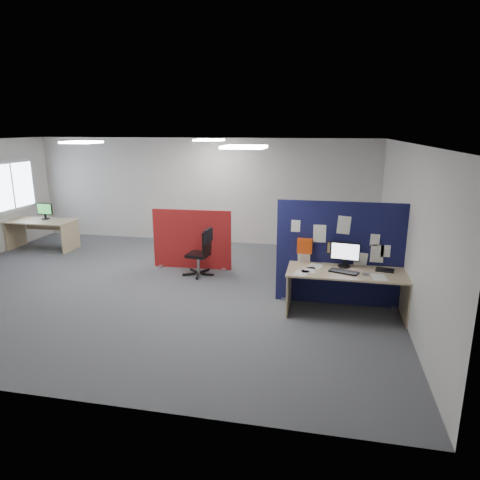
% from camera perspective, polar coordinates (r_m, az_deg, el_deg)
% --- Properties ---
extents(floor, '(9.00, 9.00, 0.00)m').
position_cam_1_polar(floor, '(8.40, -11.73, -6.08)').
color(floor, '#55585D').
rests_on(floor, ground).
extents(ceiling, '(9.00, 7.00, 0.02)m').
position_cam_1_polar(ceiling, '(7.87, -12.76, 12.64)').
color(ceiling, white).
rests_on(ceiling, wall_back).
extents(wall_back, '(9.00, 0.02, 2.70)m').
position_cam_1_polar(wall_back, '(11.27, -5.11, 6.55)').
color(wall_back, silver).
rests_on(wall_back, floor).
extents(wall_front, '(9.00, 0.02, 2.70)m').
position_cam_1_polar(wall_front, '(5.13, -27.96, -5.07)').
color(wall_front, silver).
rests_on(wall_front, floor).
extents(wall_right, '(0.02, 7.00, 2.70)m').
position_cam_1_polar(wall_right, '(7.48, 21.28, 1.44)').
color(wall_right, silver).
rests_on(wall_right, floor).
extents(window, '(0.06, 1.70, 1.30)m').
position_cam_1_polar(window, '(12.03, -28.17, 6.36)').
color(window, white).
rests_on(window, wall_left).
extents(ceiling_lights, '(4.10, 4.10, 0.04)m').
position_cam_1_polar(ceiling_lights, '(8.37, -8.72, 12.72)').
color(ceiling_lights, white).
rests_on(ceiling_lights, ceiling).
extents(navy_divider, '(2.15, 0.30, 1.78)m').
position_cam_1_polar(navy_divider, '(7.36, 13.14, -1.85)').
color(navy_divider, '#0E1435').
rests_on(navy_divider, floor).
extents(main_desk, '(1.89, 0.84, 0.73)m').
position_cam_1_polar(main_desk, '(7.13, 13.98, -5.17)').
color(main_desk, tan).
rests_on(main_desk, floor).
extents(monitor_main, '(0.48, 0.20, 0.42)m').
position_cam_1_polar(monitor_main, '(7.16, 13.80, -1.74)').
color(monitor_main, black).
rests_on(monitor_main, main_desk).
extents(keyboard, '(0.48, 0.32, 0.02)m').
position_cam_1_polar(keyboard, '(6.95, 13.67, -4.13)').
color(keyboard, black).
rests_on(keyboard, main_desk).
extents(mouse, '(0.11, 0.08, 0.03)m').
position_cam_1_polar(mouse, '(6.91, 16.43, -4.40)').
color(mouse, '#A1A2A7').
rests_on(mouse, main_desk).
extents(paper_tray, '(0.32, 0.27, 0.01)m').
position_cam_1_polar(paper_tray, '(7.23, 18.75, -3.82)').
color(paper_tray, black).
rests_on(paper_tray, main_desk).
extents(red_divider, '(1.70, 0.30, 1.28)m').
position_cam_1_polar(red_divider, '(9.17, -6.42, 0.02)').
color(red_divider, maroon).
rests_on(red_divider, floor).
extents(second_desk, '(1.60, 0.80, 0.73)m').
position_cam_1_polar(second_desk, '(11.71, -24.80, 1.58)').
color(second_desk, tan).
rests_on(second_desk, floor).
extents(monitor_second, '(0.45, 0.20, 0.40)m').
position_cam_1_polar(monitor_second, '(11.71, -24.60, 3.61)').
color(monitor_second, black).
rests_on(monitor_second, second_desk).
extents(office_chair, '(0.64, 0.64, 0.98)m').
position_cam_1_polar(office_chair, '(8.68, -5.03, -1.27)').
color(office_chair, black).
rests_on(office_chair, floor).
extents(desk_papers, '(1.42, 0.72, 0.00)m').
position_cam_1_polar(desk_papers, '(6.93, 11.30, -4.13)').
color(desk_papers, white).
rests_on(desk_papers, main_desk).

